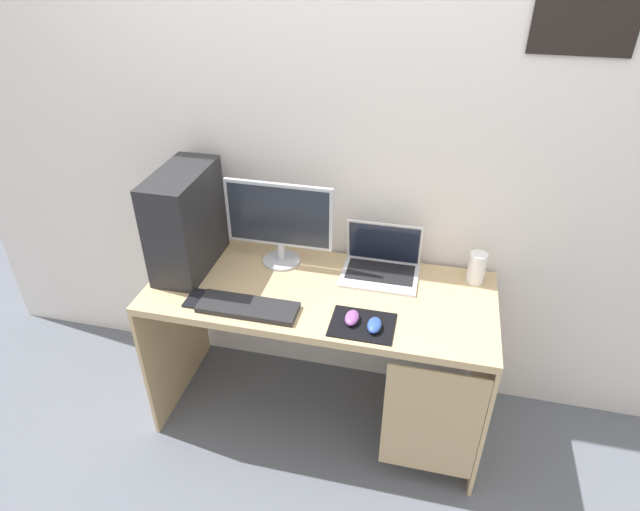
# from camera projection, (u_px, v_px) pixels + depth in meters

# --- Properties ---
(ground_plane) EXTENTS (8.00, 8.00, 0.00)m
(ground_plane) POSITION_uv_depth(u_px,v_px,m) (320.00, 411.00, 2.79)
(ground_plane) COLOR slate
(wall_back) EXTENTS (4.00, 0.05, 2.60)m
(wall_back) POSITION_uv_depth(u_px,v_px,m) (339.00, 148.00, 2.37)
(wall_back) COLOR silver
(wall_back) RESTS_ON ground_plane
(desk) EXTENTS (1.52, 0.64, 0.78)m
(desk) POSITION_uv_depth(u_px,v_px,m) (324.00, 319.00, 2.43)
(desk) COLOR tan
(desk) RESTS_ON ground_plane
(pc_tower) EXTENTS (0.20, 0.43, 0.47)m
(pc_tower) POSITION_uv_depth(u_px,v_px,m) (186.00, 221.00, 2.40)
(pc_tower) COLOR #232326
(pc_tower) RESTS_ON desk
(monitor) EXTENTS (0.50, 0.18, 0.41)m
(monitor) POSITION_uv_depth(u_px,v_px,m) (279.00, 221.00, 2.43)
(monitor) COLOR #B7BCC6
(monitor) RESTS_ON desk
(laptop) EXTENTS (0.35, 0.25, 0.24)m
(laptop) POSITION_uv_depth(u_px,v_px,m) (381.00, 264.00, 2.45)
(laptop) COLOR silver
(laptop) RESTS_ON desk
(speaker) EXTENTS (0.08, 0.08, 0.15)m
(speaker) POSITION_uv_depth(u_px,v_px,m) (477.00, 268.00, 2.38)
(speaker) COLOR white
(speaker) RESTS_ON desk
(keyboard) EXTENTS (0.42, 0.14, 0.02)m
(keyboard) POSITION_uv_depth(u_px,v_px,m) (248.00, 307.00, 2.24)
(keyboard) COLOR #232326
(keyboard) RESTS_ON desk
(mousepad) EXTENTS (0.26, 0.20, 0.00)m
(mousepad) POSITION_uv_depth(u_px,v_px,m) (362.00, 325.00, 2.16)
(mousepad) COLOR black
(mousepad) RESTS_ON desk
(mouse_left) EXTENTS (0.06, 0.10, 0.03)m
(mouse_left) POSITION_uv_depth(u_px,v_px,m) (352.00, 318.00, 2.17)
(mouse_left) COLOR #8C4C99
(mouse_left) RESTS_ON mousepad
(mouse_right) EXTENTS (0.06, 0.10, 0.03)m
(mouse_right) POSITION_uv_depth(u_px,v_px,m) (374.00, 325.00, 2.13)
(mouse_right) COLOR #2D51B2
(mouse_right) RESTS_ON mousepad
(cell_phone) EXTENTS (0.07, 0.13, 0.01)m
(cell_phone) POSITION_uv_depth(u_px,v_px,m) (196.00, 298.00, 2.30)
(cell_phone) COLOR black
(cell_phone) RESTS_ON desk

